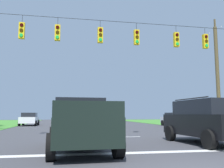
{
  "coord_description": "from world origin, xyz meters",
  "views": [
    {
      "loc": [
        -3.15,
        -5.04,
        1.34
      ],
      "look_at": [
        -0.73,
        8.03,
        2.97
      ],
      "focal_mm": 39.57,
      "sensor_mm": 36.0,
      "label": 1
    }
  ],
  "objects_px": {
    "suv_black": "(206,120)",
    "distant_car_oncoming": "(29,119)",
    "utility_pole_mid_right": "(218,75)",
    "distant_car_crossing_white": "(175,119)",
    "overhead_signal_span": "(119,64)",
    "pickup_truck": "(80,124)"
  },
  "relations": [
    {
      "from": "overhead_signal_span",
      "to": "distant_car_crossing_white",
      "type": "height_order",
      "value": "overhead_signal_span"
    },
    {
      "from": "overhead_signal_span",
      "to": "suv_black",
      "type": "bearing_deg",
      "value": -52.5
    },
    {
      "from": "suv_black",
      "to": "utility_pole_mid_right",
      "type": "height_order",
      "value": "utility_pole_mid_right"
    },
    {
      "from": "suv_black",
      "to": "distant_car_oncoming",
      "type": "relative_size",
      "value": 1.13
    },
    {
      "from": "pickup_truck",
      "to": "distant_car_crossing_white",
      "type": "distance_m",
      "value": 20.75
    },
    {
      "from": "pickup_truck",
      "to": "suv_black",
      "type": "relative_size",
      "value": 1.12
    },
    {
      "from": "overhead_signal_span",
      "to": "utility_pole_mid_right",
      "type": "bearing_deg",
      "value": 27.1
    },
    {
      "from": "pickup_truck",
      "to": "utility_pole_mid_right",
      "type": "relative_size",
      "value": 0.55
    },
    {
      "from": "distant_car_crossing_white",
      "to": "distant_car_oncoming",
      "type": "xyz_separation_m",
      "value": [
        -16.54,
        4.46,
        0.0
      ]
    },
    {
      "from": "overhead_signal_span",
      "to": "distant_car_oncoming",
      "type": "height_order",
      "value": "overhead_signal_span"
    },
    {
      "from": "overhead_signal_span",
      "to": "utility_pole_mid_right",
      "type": "distance_m",
      "value": 11.33
    },
    {
      "from": "pickup_truck",
      "to": "distant_car_oncoming",
      "type": "xyz_separation_m",
      "value": [
        -4.82,
        21.58,
        -0.18
      ]
    },
    {
      "from": "utility_pole_mid_right",
      "to": "suv_black",
      "type": "bearing_deg",
      "value": -126.78
    },
    {
      "from": "utility_pole_mid_right",
      "to": "distant_car_crossing_white",
      "type": "bearing_deg",
      "value": 98.08
    },
    {
      "from": "distant_car_oncoming",
      "to": "utility_pole_mid_right",
      "type": "relative_size",
      "value": 0.43
    },
    {
      "from": "overhead_signal_span",
      "to": "suv_black",
      "type": "relative_size",
      "value": 4.0
    },
    {
      "from": "suv_black",
      "to": "distant_car_crossing_white",
      "type": "bearing_deg",
      "value": 69.84
    },
    {
      "from": "distant_car_crossing_white",
      "to": "distant_car_oncoming",
      "type": "distance_m",
      "value": 17.13
    },
    {
      "from": "distant_car_crossing_white",
      "to": "utility_pole_mid_right",
      "type": "xyz_separation_m",
      "value": [
        0.98,
        -6.93,
        3.98
      ]
    },
    {
      "from": "suv_black",
      "to": "distant_car_oncoming",
      "type": "xyz_separation_m",
      "value": [
        -10.6,
        20.65,
        -0.27
      ]
    },
    {
      "from": "distant_car_crossing_white",
      "to": "distant_car_oncoming",
      "type": "relative_size",
      "value": 1.01
    },
    {
      "from": "suv_black",
      "to": "utility_pole_mid_right",
      "type": "distance_m",
      "value": 12.15
    }
  ]
}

